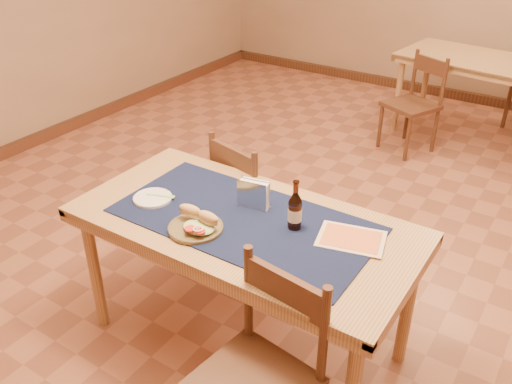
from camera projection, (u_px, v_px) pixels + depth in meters
The scene contains 14 objects.
room at pixel (332, 40), 2.74m from camera, with size 6.04×7.04×2.84m.
main_table at pixel (244, 235), 2.52m from camera, with size 1.60×0.80×0.75m.
placemat at pixel (244, 219), 2.48m from camera, with size 1.20×0.60×0.01m, color #101B3D.
baseboard at pixel (317, 255), 3.41m from camera, with size 6.00×7.00×0.10m.
back_table at pixel (488, 69), 4.74m from camera, with size 1.57×0.92×0.75m.
chair_main_far at pixel (252, 201), 3.19m from camera, with size 0.50×0.50×0.89m.
chair_main_near at pixel (259, 376), 2.05m from camera, with size 0.47×0.47×0.91m.
chair_back_near at pixel (414, 102), 4.68m from camera, with size 0.51×0.51×0.84m.
sandwich_plate at pixel (197, 224), 2.39m from camera, with size 0.25×0.25×0.09m.
side_plate at pixel (153, 198), 2.63m from camera, with size 0.19×0.19×0.02m.
fork at pixel (163, 196), 2.63m from camera, with size 0.14×0.07×0.00m.
beer_bottle at pixel (295, 211), 2.38m from camera, with size 0.06×0.06×0.24m.
napkin_holder at pixel (254, 194), 2.55m from camera, with size 0.17×0.08×0.14m.
menu_card at pixel (351, 239), 2.34m from camera, with size 0.33×0.27×0.01m.
Camera 1 is at (1.19, -2.52, 2.10)m, focal length 38.00 mm.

